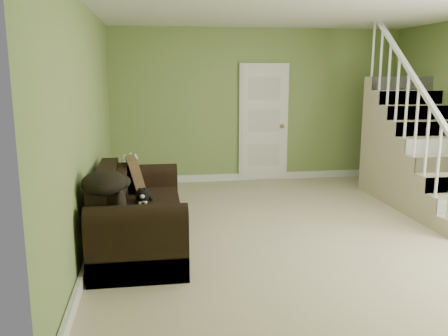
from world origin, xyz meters
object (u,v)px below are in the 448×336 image
object	(u,v)px
side_table	(132,189)
sofa	(136,217)
banana	(146,216)
cat	(143,195)

from	to	relation	value
side_table	sofa	bearing A→B (deg)	-85.97
side_table	banana	world-z (taller)	side_table
sofa	banana	xyz separation A→B (m)	(0.12, -0.52, 0.16)
sofa	cat	size ratio (longest dim) A/B	4.95
sofa	banana	bearing A→B (deg)	-77.42
side_table	cat	xyz separation A→B (m)	(0.18, -1.29, 0.25)
cat	banana	distance (m)	0.63
sofa	banana	distance (m)	0.56
side_table	banana	xyz separation A→B (m)	(0.21, -1.91, 0.20)
sofa	side_table	xyz separation A→B (m)	(-0.10, 1.39, -0.03)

